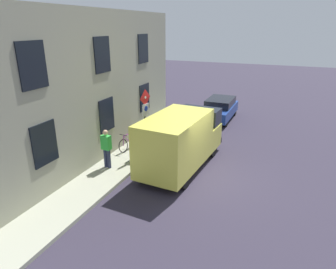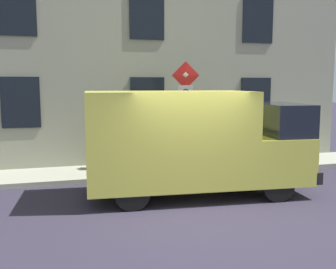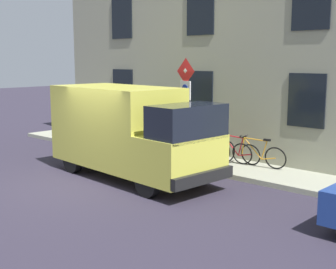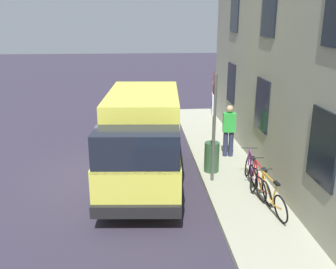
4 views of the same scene
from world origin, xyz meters
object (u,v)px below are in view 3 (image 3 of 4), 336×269
bicycle_orange (258,155)px  bicycle_red (235,151)px  pedestrian (161,124)px  delivery_van (130,130)px  sign_post_stacked (186,96)px  bicycle_purple (214,147)px  litter_bin (173,145)px

bicycle_orange → bicycle_red: size_ratio=1.00×
bicycle_red → pedestrian: pedestrian is taller
delivery_van → bicycle_red: delivery_van is taller
delivery_van → bicycle_red: 3.42m
sign_post_stacked → pedestrian: 2.40m
bicycle_orange → pedestrian: (-0.13, 3.79, 0.56)m
bicycle_orange → bicycle_red: bearing=-7.0°
delivery_van → bicycle_purple: size_ratio=3.18×
bicycle_orange → bicycle_red: same height
bicycle_red → pedestrian: 3.05m
pedestrian → litter_bin: (-0.79, -1.25, -0.48)m
pedestrian → litter_bin: pedestrian is taller
pedestrian → bicycle_red: bearing=9.5°
bicycle_red → pedestrian: (-0.13, 2.99, 0.56)m
sign_post_stacked → bicycle_purple: sign_post_stacked is taller
sign_post_stacked → litter_bin: 1.73m
bicycle_red → litter_bin: size_ratio=1.90×
sign_post_stacked → pedestrian: bearing=64.1°
sign_post_stacked → bicycle_purple: size_ratio=1.77×
sign_post_stacked → bicycle_orange: bearing=-60.7°
delivery_van → pedestrian: delivery_van is taller
bicycle_purple → litter_bin: (-0.92, 0.94, 0.08)m
pedestrian → litter_bin: size_ratio=1.91×
sign_post_stacked → litter_bin: size_ratio=3.38×
delivery_van → litter_bin: 2.19m
bicycle_orange → litter_bin: 2.70m
bicycle_orange → delivery_van: bearing=45.4°
sign_post_stacked → litter_bin: bearing=78.2°
sign_post_stacked → bicycle_red: sign_post_stacked is taller
bicycle_purple → litter_bin: bearing=52.1°
bicycle_red → bicycle_purple: same height
delivery_van → sign_post_stacked: bearing=82.2°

